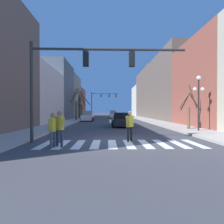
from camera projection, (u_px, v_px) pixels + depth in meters
ground_plane at (119, 141)px, 10.39m from camera, size 240.00×240.00×0.00m
sidewalk_left at (5, 140)px, 10.21m from camera, size 2.94×90.00×0.15m
building_row_left at (48, 92)px, 30.87m from camera, size 6.00×55.45×11.36m
building_row_right at (167, 92)px, 35.08m from camera, size 6.00×59.60×12.20m
crosswalk_stripes at (121, 144)px, 9.45m from camera, size 8.55×2.60×0.01m
traffic_signal_near at (81, 68)px, 9.91m from camera, size 8.84×0.28×5.70m
traffic_signal_far at (102, 99)px, 47.50m from camera, size 7.43×0.28×6.80m
street_lamp_right_corner at (199, 92)px, 14.43m from camera, size 0.95×0.36×4.54m
car_at_intersection at (88, 116)px, 30.17m from camera, size 1.97×4.49×1.77m
car_parked_right_near at (113, 114)px, 42.16m from camera, size 2.02×4.51×1.82m
car_driving_toward_lane at (121, 120)px, 19.80m from camera, size 2.16×4.65×1.58m
pedestrian_on_right_sidewalk at (130, 123)px, 10.25m from camera, size 0.60×0.62×1.79m
pedestrian_waiting_at_curb at (53, 127)px, 8.43m from camera, size 0.29×0.73×1.70m
pedestrian_near_right_corner at (59, 126)px, 8.71m from camera, size 0.69×0.50×1.80m
street_tree_left_far at (76, 105)px, 32.52m from camera, size 2.50×2.59×5.83m
street_tree_left_mid at (79, 105)px, 37.94m from camera, size 4.25×1.64×6.60m
street_tree_right_mid at (189, 111)px, 15.95m from camera, size 2.45×0.92×4.03m
street_tree_right_far at (82, 105)px, 36.77m from camera, size 1.56×3.72×5.79m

